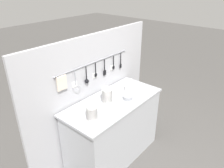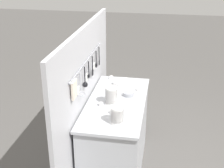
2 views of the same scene
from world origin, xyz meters
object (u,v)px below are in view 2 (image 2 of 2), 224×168
object	(u,v)px
cup_centre	(139,89)
plate_stack	(123,84)
steel_mixing_bowl	(128,94)
cup_edge_near	(118,94)
cup_edge_far	(111,77)
bowl_stack_short_front	(117,115)
bowl_stack_tall_left	(111,95)
cup_beside_plates	(112,112)
cup_front_right	(101,104)

from	to	relation	value
cup_centre	plate_stack	bearing A→B (deg)	64.37
steel_mixing_bowl	cup_edge_near	size ratio (longest dim) A/B	2.67
steel_mixing_bowl	cup_edge_far	bearing A→B (deg)	31.35
bowl_stack_short_front	cup_edge_far	bearing A→B (deg)	12.88
bowl_stack_tall_left	cup_centre	bearing A→B (deg)	-33.88
plate_stack	cup_beside_plates	bearing A→B (deg)	178.74
plate_stack	cup_centre	bearing A→B (deg)	-115.63
cup_beside_plates	cup_edge_near	distance (m)	0.42
steel_mixing_bowl	cup_edge_near	bearing A→B (deg)	101.76
plate_stack	cup_beside_plates	distance (m)	0.69
cup_beside_plates	cup_front_right	world-z (taller)	same
bowl_stack_short_front	plate_stack	distance (m)	0.88
steel_mixing_bowl	cup_beside_plates	world-z (taller)	steel_mixing_bowl
cup_front_right	cup_edge_far	world-z (taller)	same
cup_beside_plates	cup_centre	distance (m)	0.63
bowl_stack_tall_left	plate_stack	world-z (taller)	bowl_stack_tall_left
steel_mixing_bowl	cup_edge_far	distance (m)	0.54
bowl_stack_tall_left	steel_mixing_bowl	bearing A→B (deg)	-34.37
bowl_stack_tall_left	cup_front_right	bearing A→B (deg)	125.00
bowl_stack_short_front	steel_mixing_bowl	bearing A→B (deg)	-2.95
steel_mixing_bowl	cup_edge_far	xyz separation A→B (m)	(0.46, 0.28, -0.00)
plate_stack	cup_centre	distance (m)	0.22
bowl_stack_short_front	cup_beside_plates	xyz separation A→B (m)	(0.18, 0.08, -0.07)
cup_front_right	cup_edge_near	distance (m)	0.31
bowl_stack_tall_left	cup_beside_plates	bearing A→B (deg)	-168.08
cup_front_right	cup_beside_plates	bearing A→B (deg)	-135.01
plate_stack	cup_centre	size ratio (longest dim) A/B	4.98
plate_stack	cup_edge_far	xyz separation A→B (m)	(0.21, 0.18, -0.02)
plate_stack	steel_mixing_bowl	world-z (taller)	plate_stack
cup_beside_plates	cup_centre	bearing A→B (deg)	-19.60
bowl_stack_short_front	cup_edge_far	size ratio (longest dim) A/B	3.75
steel_mixing_bowl	cup_front_right	bearing A→B (deg)	139.41
cup_edge_far	cup_centre	size ratio (longest dim) A/B	1.00
plate_stack	cup_front_right	distance (m)	0.57
cup_beside_plates	cup_edge_far	distance (m)	0.92
bowl_stack_tall_left	cup_beside_plates	world-z (taller)	bowl_stack_tall_left
bowl_stack_tall_left	cup_front_right	size ratio (longest dim) A/B	4.15
bowl_stack_tall_left	cup_front_right	distance (m)	0.14
cup_beside_plates	bowl_stack_short_front	bearing A→B (deg)	-155.91
steel_mixing_bowl	cup_centre	distance (m)	0.18
bowl_stack_tall_left	cup_edge_far	size ratio (longest dim) A/B	4.15
cup_front_right	cup_edge_far	size ratio (longest dim) A/B	1.00
bowl_stack_tall_left	cup_centre	size ratio (longest dim) A/B	4.15
cup_edge_far	cup_front_right	bearing A→B (deg)	-178.28
plate_stack	cup_edge_near	bearing A→B (deg)	176.37
plate_stack	steel_mixing_bowl	bearing A→B (deg)	-158.83
cup_beside_plates	cup_centre	world-z (taller)	same
bowl_stack_short_front	bowl_stack_tall_left	bearing A→B (deg)	17.67
cup_beside_plates	cup_centre	xyz separation A→B (m)	(0.60, -0.21, 0.00)
bowl_stack_short_front	bowl_stack_tall_left	distance (m)	0.41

